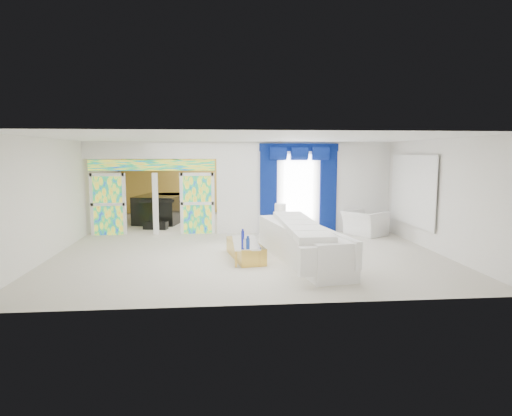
{
  "coord_description": "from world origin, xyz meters",
  "views": [
    {
      "loc": [
        -0.81,
        -13.26,
        2.61
      ],
      "look_at": [
        0.3,
        -1.2,
        1.1
      ],
      "focal_mm": 30.54,
      "sensor_mm": 36.0,
      "label": 1
    }
  ],
  "objects": [
    {
      "name": "grand_piano",
      "position": [
        -2.92,
        3.56,
        0.52
      ],
      "size": [
        1.99,
        2.36,
        1.04
      ],
      "primitive_type": "cube",
      "rotation": [
        0.0,
        0.0,
        -0.22
      ],
      "color": "black",
      "rests_on": "ground"
    },
    {
      "name": "coffee_table",
      "position": [
        -0.1,
        -2.57,
        0.2
      ],
      "size": [
        0.91,
        1.91,
        0.41
      ],
      "primitive_type": "cube",
      "rotation": [
        0.0,
        0.0,
        0.17
      ],
      "color": "gold",
      "rests_on": "ground"
    },
    {
      "name": "dividing_header",
      "position": [
        -2.85,
        1.0,
        2.73
      ],
      "size": [
        4.3,
        0.18,
        0.55
      ],
      "primitive_type": "cube",
      "color": "white",
      "rests_on": "dividing_wall"
    },
    {
      "name": "stained_panel_right",
      "position": [
        -1.42,
        1.0,
        1.0
      ],
      "size": [
        0.95,
        0.04,
        2.0
      ],
      "primitive_type": "cube",
      "color": "#994C3F",
      "rests_on": "ground"
    },
    {
      "name": "wall_mirror",
      "position": [
        4.94,
        -1.0,
        1.55
      ],
      "size": [
        0.04,
        2.7,
        1.9
      ],
      "primitive_type": "cube",
      "color": "white",
      "rests_on": "ground"
    },
    {
      "name": "table_lamp",
      "position": [
        1.24,
        0.48,
        0.73
      ],
      "size": [
        0.36,
        0.36,
        0.58
      ],
      "primitive_type": "cylinder",
      "color": "white",
      "rests_on": "console_table"
    },
    {
      "name": "white_sofa",
      "position": [
        1.25,
        -2.87,
        0.41
      ],
      "size": [
        1.64,
        4.45,
        0.83
      ],
      "primitive_type": "cube",
      "rotation": [
        0.0,
        0.0,
        0.17
      ],
      "color": "white",
      "rests_on": "ground"
    },
    {
      "name": "blue_drape_right",
      "position": [
        2.9,
        0.87,
        1.4
      ],
      "size": [
        0.55,
        0.1,
        2.8
      ],
      "primitive_type": "cube",
      "color": "#030546",
      "rests_on": "ground"
    },
    {
      "name": "floor",
      "position": [
        0.0,
        0.0,
        0.0
      ],
      "size": [
        12.0,
        12.0,
        0.0
      ],
      "primitive_type": "plane",
      "color": "#B7AF9E",
      "rests_on": "ground"
    },
    {
      "name": "console_table",
      "position": [
        1.54,
        0.48,
        0.22
      ],
      "size": [
        1.32,
        0.44,
        0.44
      ],
      "primitive_type": "cube",
      "rotation": [
        0.0,
        0.0,
        0.02
      ],
      "color": "white",
      "rests_on": "ground"
    },
    {
      "name": "dividing_wall",
      "position": [
        2.15,
        1.0,
        1.5
      ],
      "size": [
        5.7,
        0.18,
        3.0
      ],
      "primitive_type": "cube",
      "color": "white",
      "rests_on": "ground"
    },
    {
      "name": "blue_drape_left",
      "position": [
        0.9,
        0.87,
        1.4
      ],
      "size": [
        0.55,
        0.1,
        2.8
      ],
      "primitive_type": "cube",
      "color": "#030546",
      "rests_on": "ground"
    },
    {
      "name": "decanters",
      "position": [
        -0.11,
        -2.81,
        0.51
      ],
      "size": [
        0.18,
        0.62,
        0.29
      ],
      "color": "navy",
      "rests_on": "coffee_table"
    },
    {
      "name": "chandelier",
      "position": [
        -2.3,
        3.4,
        2.65
      ],
      "size": [
        0.6,
        0.6,
        0.6
      ],
      "primitive_type": "sphere",
      "color": "gold",
      "rests_on": "ceiling"
    },
    {
      "name": "piano_bench",
      "position": [
        -2.92,
        1.96,
        0.14
      ],
      "size": [
        0.87,
        0.49,
        0.27
      ],
      "primitive_type": "cube",
      "rotation": [
        0.0,
        0.0,
        -0.22
      ],
      "color": "black",
      "rests_on": "ground"
    },
    {
      "name": "stained_transom",
      "position": [
        -2.85,
        1.0,
        2.25
      ],
      "size": [
        4.0,
        0.05,
        0.35
      ],
      "primitive_type": "cube",
      "color": "#994C3F",
      "rests_on": "dividing_header"
    },
    {
      "name": "armchair",
      "position": [
        3.96,
        0.24,
        0.39
      ],
      "size": [
        1.53,
        1.58,
        0.78
      ],
      "primitive_type": "imported",
      "rotation": [
        0.0,
        0.0,
        2.13
      ],
      "color": "white",
      "rests_on": "ground"
    },
    {
      "name": "gold_curtains",
      "position": [
        0.0,
        5.9,
        1.5
      ],
      "size": [
        9.7,
        0.12,
        2.9
      ],
      "primitive_type": "cube",
      "color": "#BC822D",
      "rests_on": "ground"
    },
    {
      "name": "tv_console",
      "position": [
        -4.69,
        2.79,
        0.37
      ],
      "size": [
        0.53,
        0.49,
        0.75
      ],
      "primitive_type": "cube",
      "rotation": [
        0.0,
        0.0,
        0.05
      ],
      "color": "#A57852",
      "rests_on": "ground"
    },
    {
      "name": "window_pane",
      "position": [
        1.9,
        0.9,
        1.45
      ],
      "size": [
        1.0,
        0.02,
        2.3
      ],
      "primitive_type": "cube",
      "color": "white",
      "rests_on": "dividing_wall"
    },
    {
      "name": "blue_pelmet",
      "position": [
        1.9,
        0.87,
        2.82
      ],
      "size": [
        2.6,
        0.12,
        0.25
      ],
      "primitive_type": "cube",
      "color": "#030546",
      "rests_on": "dividing_wall"
    },
    {
      "name": "stained_panel_left",
      "position": [
        -4.28,
        1.0,
        1.0
      ],
      "size": [
        0.95,
        0.04,
        2.0
      ],
      "primitive_type": "cube",
      "color": "#994C3F",
      "rests_on": "ground"
    }
  ]
}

